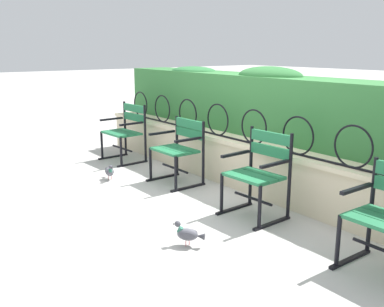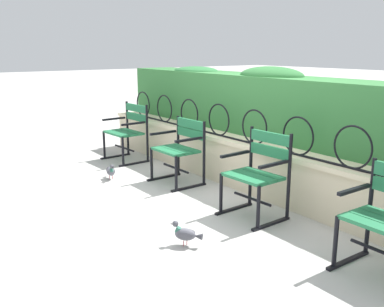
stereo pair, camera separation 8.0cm
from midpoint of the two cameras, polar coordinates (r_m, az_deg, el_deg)
The scene contains 9 objects.
ground_plane at distance 4.99m, azimuth -1.68°, elevation -6.37°, with size 60.00×60.00×0.00m, color #B7B5AF.
stone_wall at distance 5.48m, azimuth 6.56°, elevation -1.34°, with size 6.26×0.41×0.59m.
iron_arch_fence at distance 5.41m, azimuth 5.28°, elevation 3.72°, with size 5.75×0.02×0.42m.
hedge_row at distance 5.70m, azimuth 10.52°, elevation 6.33°, with size 6.14×0.67×0.88m.
park_chair_leftmost at distance 6.81m, azimuth -8.95°, elevation 2.98°, with size 0.65×0.56×0.88m.
park_chair_centre_left at distance 5.61m, azimuth -2.04°, elevation 0.72°, with size 0.62×0.54×0.82m.
park_chair_centre_right at distance 4.52m, azimuth 8.21°, elevation -2.40°, with size 0.59×0.55×0.89m.
pigeon_near_chairs at distance 5.91m, azimuth -11.09°, elevation -2.28°, with size 0.29×0.15×0.22m.
pigeon_far_side at distance 3.91m, azimuth -1.12°, elevation -10.42°, with size 0.25×0.22×0.22m.
Camera 1 is at (3.83, -2.71, 1.70)m, focal length 40.94 mm.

